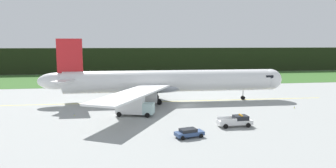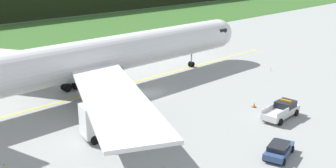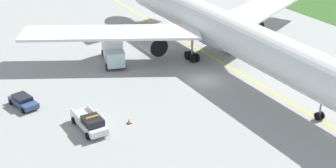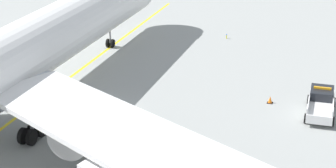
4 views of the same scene
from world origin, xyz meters
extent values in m
plane|color=#949795|center=(0.00, 0.00, 0.00)|extent=(320.00, 320.00, 0.00)
cube|color=yellow|center=(-3.05, 5.43, 0.00)|extent=(75.64, 1.72, 0.01)
cylinder|color=silver|center=(-3.05, 5.43, 4.82)|extent=(47.37, 5.84, 4.96)
cube|color=silver|center=(-11.80, -7.55, 4.20)|extent=(16.65, 24.28, 0.35)
cylinder|color=#ACACAC|center=(-8.74, -2.72, 2.75)|extent=(3.83, 2.90, 2.83)
cylinder|color=black|center=(-6.81, -2.76, 2.75)|extent=(0.17, 2.60, 2.60)
cylinder|color=gray|center=(14.91, 5.09, 1.62)|extent=(0.20, 0.20, 2.34)
cylinder|color=black|center=(14.92, 5.35, 0.45)|extent=(0.90, 0.24, 0.90)
cylinder|color=black|center=(14.91, 4.83, 0.45)|extent=(0.90, 0.24, 0.90)
cylinder|color=gray|center=(-6.48, 2.27, 1.77)|extent=(0.28, 0.28, 2.34)
cylinder|color=black|center=(-5.77, 2.61, 0.60)|extent=(1.21, 0.32, 1.20)
cylinder|color=black|center=(-5.78, 1.91, 0.60)|extent=(1.21, 0.32, 1.20)
cylinder|color=black|center=(-7.17, 2.63, 0.60)|extent=(1.21, 0.32, 1.20)
cylinder|color=black|center=(-7.18, 1.93, 0.60)|extent=(1.21, 0.32, 1.20)
cube|color=silver|center=(4.27, -17.38, 0.73)|extent=(5.65, 2.09, 0.70)
cube|color=black|center=(5.28, -17.36, 1.43)|extent=(2.28, 1.86, 0.70)
cube|color=silver|center=(2.91, -16.48, 1.31)|extent=(2.69, 0.16, 0.45)
cube|color=silver|center=(2.95, -18.35, 1.31)|extent=(2.69, 0.16, 0.45)
cube|color=orange|center=(5.28, -17.36, 1.86)|extent=(0.23, 1.38, 0.16)
cylinder|color=black|center=(6.16, -16.34, 0.38)|extent=(0.77, 0.26, 0.76)
cylinder|color=black|center=(6.20, -18.34, 0.38)|extent=(0.77, 0.26, 0.76)
cylinder|color=black|center=(2.34, -16.42, 0.38)|extent=(0.77, 0.26, 0.76)
cylinder|color=black|center=(2.39, -18.43, 0.38)|extent=(0.77, 0.26, 0.76)
cube|color=#ADCECD|center=(-8.98, -8.25, 1.45)|extent=(2.52, 2.85, 2.00)
cylinder|color=black|center=(-8.63, -7.10, 0.45)|extent=(0.94, 0.51, 0.90)
cube|color=black|center=(5.32, -13.26, 0.01)|extent=(0.47, 0.47, 0.03)
cone|color=orange|center=(5.32, -13.26, 0.31)|extent=(0.36, 0.36, 0.56)
cylinder|color=yellow|center=(21.59, -6.08, 0.20)|extent=(0.10, 0.10, 0.40)
sphere|color=blue|center=(21.59, -6.08, 0.45)|extent=(0.12, 0.12, 0.12)
camera|label=1|loc=(-13.73, -63.59, 13.48)|focal=32.59mm
camera|label=2|loc=(-35.50, -37.90, 17.15)|focal=43.35mm
camera|label=3|loc=(48.11, -33.15, 26.42)|focal=53.46mm
camera|label=4|loc=(-39.67, -18.44, 19.77)|focal=62.43mm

